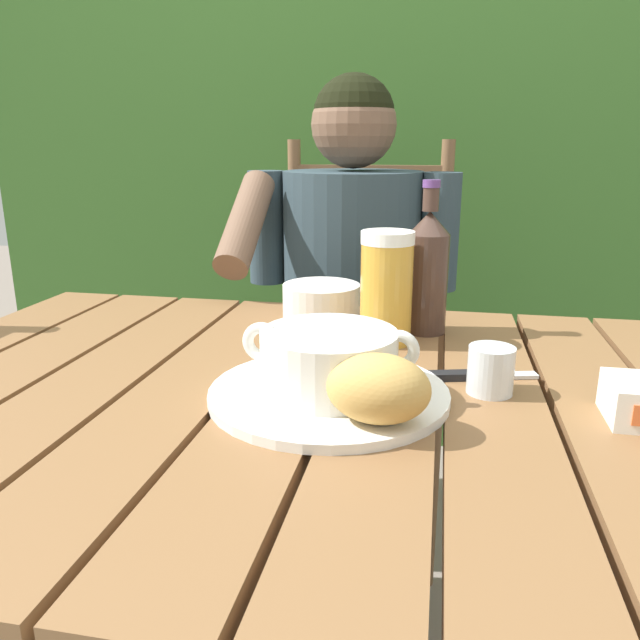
# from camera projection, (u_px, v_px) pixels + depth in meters

# --- Properties ---
(dining_table) EXTENTS (1.17, 0.85, 0.74)m
(dining_table) POSITION_uv_depth(u_px,v_px,m) (286.00, 459.00, 0.82)
(dining_table) COLOR brown
(dining_table) RESTS_ON ground_plane
(hedge_backdrop) EXTENTS (2.82, 0.87, 2.63)m
(hedge_backdrop) POSITION_uv_depth(u_px,v_px,m) (377.00, 112.00, 2.26)
(hedge_backdrop) COLOR #345F25
(hedge_backdrop) RESTS_ON ground_plane
(chair_near_diner) EXTENTS (0.46, 0.46, 1.05)m
(chair_near_diner) POSITION_uv_depth(u_px,v_px,m) (359.00, 348.00, 1.68)
(chair_near_diner) COLOR brown
(chair_near_diner) RESTS_ON ground_plane
(person_eating) EXTENTS (0.48, 0.47, 1.19)m
(person_eating) POSITION_uv_depth(u_px,v_px,m) (347.00, 295.00, 1.43)
(person_eating) COLOR #30414A
(person_eating) RESTS_ON ground_plane
(serving_plate) EXTENTS (0.29, 0.29, 0.01)m
(serving_plate) POSITION_uv_depth(u_px,v_px,m) (329.00, 393.00, 0.76)
(serving_plate) COLOR white
(serving_plate) RESTS_ON dining_table
(soup_bowl) EXTENTS (0.22, 0.17, 0.08)m
(soup_bowl) POSITION_uv_depth(u_px,v_px,m) (329.00, 359.00, 0.75)
(soup_bowl) COLOR white
(soup_bowl) RESTS_ON serving_plate
(bread_roll) EXTENTS (0.12, 0.09, 0.08)m
(bread_roll) POSITION_uv_depth(u_px,v_px,m) (378.00, 388.00, 0.66)
(bread_roll) COLOR tan
(bread_roll) RESTS_ON serving_plate
(beer_glass) EXTENTS (0.08, 0.08, 0.17)m
(beer_glass) POSITION_uv_depth(u_px,v_px,m) (386.00, 288.00, 0.95)
(beer_glass) COLOR gold
(beer_glass) RESTS_ON dining_table
(beer_bottle) EXTENTS (0.07, 0.07, 0.25)m
(beer_bottle) POSITION_uv_depth(u_px,v_px,m) (427.00, 270.00, 1.00)
(beer_bottle) COLOR #453027
(beer_bottle) RESTS_ON dining_table
(water_glass_small) EXTENTS (0.06, 0.06, 0.06)m
(water_glass_small) POSITION_uv_depth(u_px,v_px,m) (491.00, 370.00, 0.77)
(water_glass_small) COLOR silver
(water_glass_small) RESTS_ON dining_table
(table_knife) EXTENTS (0.15, 0.06, 0.01)m
(table_knife) POSITION_uv_depth(u_px,v_px,m) (468.00, 376.00, 0.82)
(table_knife) COLOR silver
(table_knife) RESTS_ON dining_table
(diner_bowl) EXTENTS (0.14, 0.14, 0.06)m
(diner_bowl) POSITION_uv_depth(u_px,v_px,m) (321.00, 302.00, 1.09)
(diner_bowl) COLOR white
(diner_bowl) RESTS_ON dining_table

